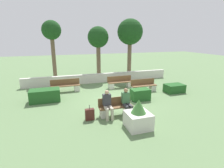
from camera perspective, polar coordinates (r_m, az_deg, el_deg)
name	(u,v)px	position (r m, az deg, el deg)	size (l,w,h in m)	color
ground_plane	(119,100)	(10.86, 2.18, -5.13)	(60.00, 60.00, 0.00)	#607F51
perimeter_wall	(100,78)	(14.92, -3.85, 1.99)	(12.35, 0.30, 0.76)	beige
bench_front	(116,109)	(8.69, 1.24, -8.09)	(1.69, 0.49, 0.87)	brown
bench_left_side	(144,87)	(12.56, 10.34, -0.94)	(1.84, 0.48, 0.87)	brown
bench_right_side	(65,87)	(12.75, -14.95, -0.94)	(2.03, 0.49, 0.87)	brown
bench_back	(120,83)	(13.33, 2.68, 0.25)	(1.94, 0.49, 0.87)	brown
person_seated_man	(126,101)	(8.59, 4.76, -5.43)	(0.38, 0.64, 1.35)	#333338
person_seated_woman	(108,103)	(8.28, -1.46, -6.21)	(0.38, 0.64, 1.35)	#B2A893
hedge_block_near_left	(140,95)	(10.84, 9.19, -3.42)	(1.13, 0.70, 0.69)	#235623
hedge_block_near_right	(45,95)	(11.22, -21.03, -3.48)	(1.73, 0.90, 0.75)	#235623
hedge_block_mid_left	(174,88)	(12.98, 19.66, -1.32)	(1.30, 0.87, 0.57)	#235623
planter_corner_left	(138,117)	(7.56, 8.55, -10.50)	(1.00, 1.00, 1.27)	beige
suitcase	(90,114)	(8.30, -7.28, -9.84)	(0.42, 0.20, 0.74)	#471E19
tree_leftmost	(52,33)	(15.77, -19.11, 15.50)	(1.57, 1.57, 5.10)	brown
tree_center_left	(98,39)	(15.80, -4.55, 14.52)	(1.83, 1.83, 4.66)	brown
tree_center_right	(130,33)	(16.70, 5.90, 16.27)	(2.33, 2.33, 5.37)	brown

